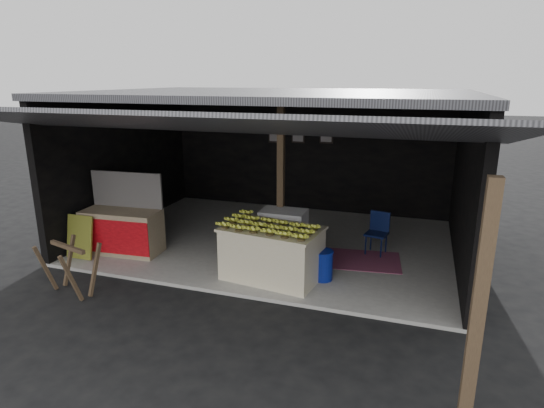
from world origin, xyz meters
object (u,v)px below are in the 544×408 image
(banana_table, at_px, (272,253))
(water_barrel, at_px, (323,266))
(sawhorse, at_px, (69,263))
(neighbor_stall, at_px, (122,229))
(plastic_chair, at_px, (378,229))
(white_crate, at_px, (283,234))

(banana_table, distance_m, water_barrel, 0.86)
(water_barrel, bearing_deg, sawhorse, -155.72)
(sawhorse, bearing_deg, neighbor_stall, 113.85)
(plastic_chair, bearing_deg, banana_table, -119.76)
(water_barrel, bearing_deg, banana_table, -166.14)
(neighbor_stall, bearing_deg, sawhorse, -85.78)
(neighbor_stall, relative_size, sawhorse, 1.70)
(banana_table, height_order, water_barrel, banana_table)
(water_barrel, bearing_deg, plastic_chair, 64.39)
(banana_table, height_order, plastic_chair, banana_table)
(water_barrel, relative_size, plastic_chair, 0.59)
(banana_table, relative_size, neighbor_stall, 1.14)
(neighbor_stall, xyz_separation_m, plastic_chair, (4.58, 1.48, 0.01))
(banana_table, distance_m, plastic_chair, 2.29)
(banana_table, xyz_separation_m, neighbor_stall, (-3.05, 0.22, 0.01))
(neighbor_stall, height_order, sawhorse, neighbor_stall)
(neighbor_stall, xyz_separation_m, sawhorse, (0.24, -1.65, -0.00))
(white_crate, height_order, plastic_chair, white_crate)
(banana_table, relative_size, water_barrel, 3.60)
(plastic_chair, bearing_deg, white_crate, -141.84)
(white_crate, bearing_deg, sawhorse, -139.55)
(sawhorse, height_order, plastic_chair, plastic_chair)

